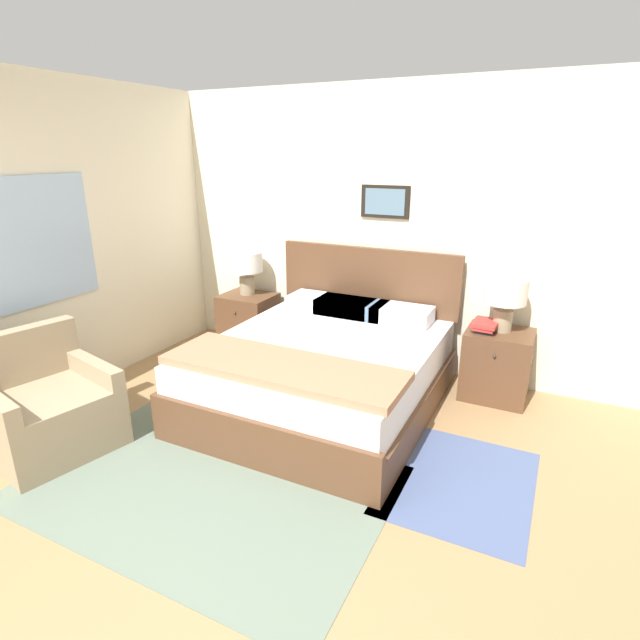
# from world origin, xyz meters

# --- Properties ---
(ground_plane) EXTENTS (16.00, 16.00, 0.00)m
(ground_plane) POSITION_xyz_m (0.00, 0.00, 0.00)
(ground_plane) COLOR #99754C
(wall_back) EXTENTS (6.82, 0.09, 2.60)m
(wall_back) POSITION_xyz_m (-0.00, 3.29, 1.30)
(wall_back) COLOR beige
(wall_back) RESTS_ON ground_plane
(wall_left) EXTENTS (0.08, 5.66, 2.60)m
(wall_left) POSITION_xyz_m (-2.24, 1.60, 1.30)
(wall_left) COLOR beige
(wall_left) RESTS_ON ground_plane
(area_rug_main) EXTENTS (2.26, 1.52, 0.01)m
(area_rug_main) POSITION_xyz_m (-0.34, 0.90, 0.00)
(area_rug_main) COLOR slate
(area_rug_main) RESTS_ON ground_plane
(area_rug_bedside) EXTENTS (0.89, 1.11, 0.01)m
(area_rug_bedside) POSITION_xyz_m (1.10, 1.64, 0.00)
(area_rug_bedside) COLOR #47567F
(area_rug_bedside) RESTS_ON ground_plane
(bed) EXTENTS (1.76, 2.03, 1.16)m
(bed) POSITION_xyz_m (-0.15, 2.22, 0.32)
(bed) COLOR brown
(bed) RESTS_ON ground_plane
(armchair) EXTENTS (0.91, 0.92, 0.82)m
(armchair) POSITION_xyz_m (-1.62, 0.78, 0.28)
(armchair) COLOR #998466
(armchair) RESTS_ON ground_plane
(nightstand_near_window) EXTENTS (0.53, 0.48, 0.60)m
(nightstand_near_window) POSITION_xyz_m (-1.40, 2.98, 0.30)
(nightstand_near_window) COLOR brown
(nightstand_near_window) RESTS_ON ground_plane
(nightstand_by_door) EXTENTS (0.53, 0.48, 0.60)m
(nightstand_by_door) POSITION_xyz_m (1.11, 2.98, 0.30)
(nightstand_by_door) COLOR brown
(nightstand_by_door) RESTS_ON ground_plane
(table_lamp_near_window) EXTENTS (0.34, 0.34, 0.45)m
(table_lamp_near_window) POSITION_xyz_m (-1.42, 3.01, 0.90)
(table_lamp_near_window) COLOR gray
(table_lamp_near_window) RESTS_ON nightstand_near_window
(table_lamp_by_door) EXTENTS (0.34, 0.34, 0.45)m
(table_lamp_by_door) POSITION_xyz_m (1.11, 3.01, 0.90)
(table_lamp_by_door) COLOR gray
(table_lamp_by_door) RESTS_ON nightstand_by_door
(book_thick_bottom) EXTENTS (0.15, 0.21, 0.03)m
(book_thick_bottom) POSITION_xyz_m (0.99, 2.93, 0.61)
(book_thick_bottom) COLOR #232328
(book_thick_bottom) RESTS_ON nightstand_by_door
(book_hardcover_middle) EXTENTS (0.17, 0.25, 0.03)m
(book_hardcover_middle) POSITION_xyz_m (0.99, 2.93, 0.64)
(book_hardcover_middle) COLOR #B7332D
(book_hardcover_middle) RESTS_ON book_thick_bottom
(book_novel_upper) EXTENTS (0.22, 0.27, 0.03)m
(book_novel_upper) POSITION_xyz_m (0.99, 2.93, 0.67)
(book_novel_upper) COLOR #B7332D
(book_novel_upper) RESTS_ON book_hardcover_middle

